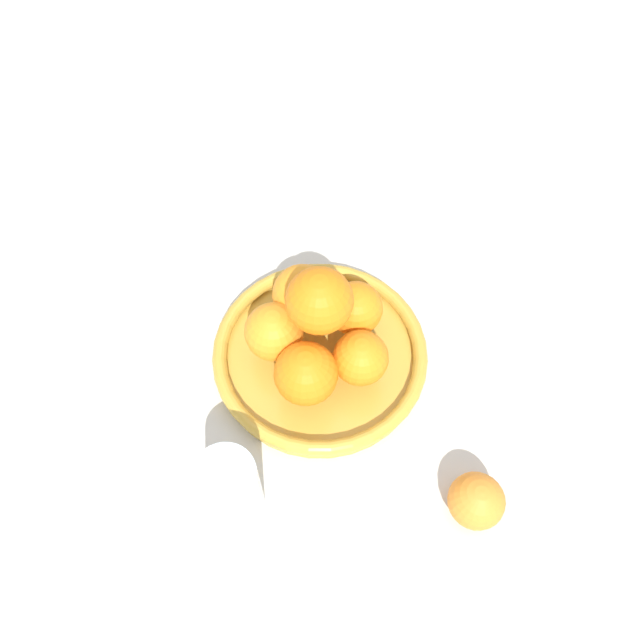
% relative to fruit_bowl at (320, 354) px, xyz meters
% --- Properties ---
extents(ground_plane, '(4.00, 4.00, 0.00)m').
position_rel_fruit_bowl_xyz_m(ground_plane, '(0.00, 0.00, -0.02)').
color(ground_plane, beige).
extents(fruit_bowl, '(0.29, 0.29, 0.04)m').
position_rel_fruit_bowl_xyz_m(fruit_bowl, '(0.00, 0.00, 0.00)').
color(fruit_bowl, gold).
rests_on(fruit_bowl, ground_plane).
extents(orange_pile, '(0.18, 0.20, 0.15)m').
position_rel_fruit_bowl_xyz_m(orange_pile, '(0.00, -0.00, 0.07)').
color(orange_pile, orange).
rests_on(orange_pile, fruit_bowl).
extents(stray_orange, '(0.07, 0.07, 0.07)m').
position_rel_fruit_bowl_xyz_m(stray_orange, '(-0.16, 0.22, 0.02)').
color(stray_orange, orange).
rests_on(stray_orange, ground_plane).
extents(drinking_glass, '(0.07, 0.07, 0.11)m').
position_rel_fruit_bowl_xyz_m(drinking_glass, '(0.12, 0.18, 0.04)').
color(drinking_glass, silver).
rests_on(drinking_glass, ground_plane).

